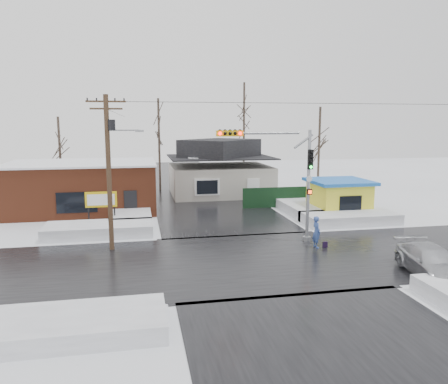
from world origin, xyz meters
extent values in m
plane|color=white|center=(0.00, 0.00, 0.00)|extent=(120.00, 120.00, 0.00)
cube|color=black|center=(0.00, 0.00, 0.01)|extent=(10.00, 120.00, 0.02)
cube|color=black|center=(0.00, 0.00, 0.01)|extent=(120.00, 10.00, 0.02)
cube|color=white|center=(-9.00, 7.00, 0.40)|extent=(7.00, 3.00, 0.80)
cube|color=white|center=(9.00, 7.00, 0.40)|extent=(7.00, 3.00, 0.80)
cube|color=white|center=(-9.00, -7.00, 0.35)|extent=(7.00, 3.00, 0.70)
cube|color=white|center=(-7.00, 12.00, 0.40)|extent=(3.00, 8.00, 0.80)
cube|color=white|center=(7.00, 12.00, 0.40)|extent=(3.00, 8.00, 0.80)
cylinder|color=gray|center=(4.00, 3.00, 3.50)|extent=(0.20, 0.20, 7.00)
cylinder|color=gray|center=(4.00, 3.00, 0.15)|extent=(0.50, 0.50, 0.30)
cylinder|color=gray|center=(1.00, 3.00, 6.80)|extent=(4.60, 0.14, 0.14)
cube|color=gold|center=(-1.00, 3.00, 6.80)|extent=(1.60, 0.28, 0.35)
sphere|color=#FF0C0C|center=(-1.60, 2.84, 6.80)|extent=(0.20, 0.20, 0.20)
sphere|color=#FF0C0C|center=(-0.40, 2.84, 6.80)|extent=(0.20, 0.20, 0.20)
cube|color=black|center=(4.00, 2.80, 5.20)|extent=(0.30, 0.22, 1.20)
sphere|color=#0CE533|center=(4.00, 2.66, 4.75)|extent=(0.18, 0.18, 0.18)
cube|color=black|center=(4.00, 2.80, 3.20)|extent=(0.30, 0.20, 0.35)
cylinder|color=#382619|center=(-8.00, 3.50, 4.50)|extent=(0.28, 0.28, 9.00)
cube|color=#382619|center=(-8.00, 3.50, 8.60)|extent=(2.20, 0.10, 0.10)
cube|color=#382619|center=(-8.00, 3.50, 8.20)|extent=(1.80, 0.10, 0.10)
cylinder|color=black|center=(-7.75, 3.50, 7.30)|extent=(0.44, 0.44, 0.60)
cylinder|color=gray|center=(-7.10, 3.50, 7.00)|extent=(1.80, 0.08, 0.08)
cube|color=gray|center=(-6.20, 3.50, 6.95)|extent=(0.50, 0.22, 0.12)
cube|color=brown|center=(-11.00, 16.00, 2.00)|extent=(12.00, 8.00, 4.00)
cube|color=white|center=(-11.00, 16.00, 4.05)|extent=(12.20, 8.20, 0.15)
cube|color=black|center=(-11.00, 11.98, 1.40)|extent=(3.00, 0.08, 1.60)
cube|color=black|center=(-7.00, 11.98, 1.10)|extent=(1.00, 0.08, 2.20)
cylinder|color=black|center=(-9.90, 9.50, 0.90)|extent=(0.10, 0.10, 1.80)
cylinder|color=black|center=(-8.10, 9.50, 0.90)|extent=(0.10, 0.10, 1.80)
cube|color=gold|center=(-9.00, 9.50, 2.00)|extent=(2.20, 0.18, 1.10)
cube|color=white|center=(-9.00, 9.39, 2.00)|extent=(1.90, 0.02, 0.80)
cube|color=#B8B2A6|center=(2.00, 22.00, 1.50)|extent=(10.00, 8.00, 3.00)
cube|color=black|center=(2.00, 22.00, 3.90)|extent=(10.40, 8.40, 0.12)
pyramid|color=black|center=(2.00, 22.00, 4.86)|extent=(9.00, 7.00, 1.80)
cube|color=brown|center=(5.20, 23.00, 4.90)|extent=(0.70, 0.70, 1.40)
cube|color=white|center=(0.00, 17.95, 1.40)|extent=(2.40, 0.12, 1.60)
cube|color=yellow|center=(9.50, 10.00, 1.30)|extent=(4.00, 4.00, 2.60)
cube|color=blue|center=(9.50, 10.00, 2.75)|extent=(4.60, 4.60, 0.25)
cube|color=black|center=(9.50, 7.97, 1.30)|extent=(1.80, 0.06, 1.20)
cube|color=black|center=(6.50, 14.00, 0.90)|extent=(8.00, 0.12, 1.80)
cylinder|color=#332821|center=(-4.00, 26.00, 5.00)|extent=(0.24, 0.24, 10.00)
cylinder|color=#332821|center=(6.00, 28.00, 6.00)|extent=(0.24, 0.24, 12.00)
cylinder|color=#332821|center=(12.00, 20.00, 4.50)|extent=(0.24, 0.24, 9.00)
cylinder|color=#332821|center=(-14.00, 24.00, 4.00)|extent=(0.24, 0.24, 8.00)
imported|color=#38539E|center=(4.00, 1.53, 0.95)|extent=(0.50, 0.72, 1.91)
imported|color=#B0B2B8|center=(7.52, -4.20, 0.73)|extent=(2.81, 5.26, 1.45)
cube|color=black|center=(4.53, 1.41, 0.17)|extent=(0.29, 0.13, 0.35)
camera|label=1|loc=(-6.34, -22.25, 7.45)|focal=35.00mm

